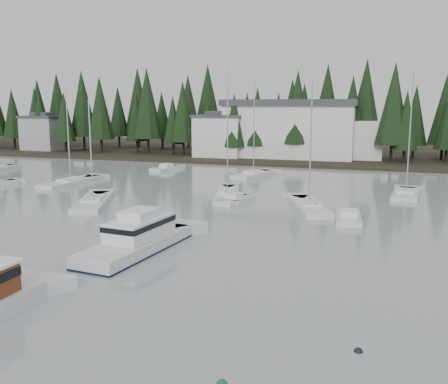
# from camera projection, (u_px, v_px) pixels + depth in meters

# --- Properties ---
(far_shore_land) EXTENTS (240.00, 54.00, 1.00)m
(far_shore_land) POSITION_uv_depth(u_px,v_px,m) (325.00, 153.00, 108.38)
(far_shore_land) COLOR black
(far_shore_land) RESTS_ON ground
(conifer_treeline) EXTENTS (200.00, 22.00, 20.00)m
(conifer_treeline) POSITION_uv_depth(u_px,v_px,m) (318.00, 158.00, 98.08)
(conifer_treeline) COLOR black
(conifer_treeline) RESTS_ON ground
(house_west) EXTENTS (9.54, 7.42, 8.75)m
(house_west) POSITION_uv_depth(u_px,v_px,m) (220.00, 135.00, 96.20)
(house_west) COLOR silver
(house_west) RESTS_ON ground
(house_far_west) EXTENTS (8.48, 7.42, 8.25)m
(house_far_west) POSITION_uv_depth(u_px,v_px,m) (44.00, 132.00, 110.93)
(house_far_west) COLOR #999EA0
(house_far_west) RESTS_ON ground
(harbor_inn) EXTENTS (29.50, 11.50, 10.90)m
(harbor_inn) POSITION_uv_depth(u_px,v_px,m) (301.00, 130.00, 94.55)
(harbor_inn) COLOR silver
(harbor_inn) RESTS_ON ground
(cabin_cruiser_center) EXTENTS (4.49, 11.12, 4.65)m
(cabin_cruiser_center) POSITION_uv_depth(u_px,v_px,m) (138.00, 242.00, 36.19)
(cabin_cruiser_center) COLOR silver
(cabin_cruiser_center) RESTS_ON ground
(sailboat_0) EXTENTS (3.54, 10.70, 13.09)m
(sailboat_0) POSITION_uv_depth(u_px,v_px,m) (71.00, 183.00, 66.84)
(sailboat_0) COLOR silver
(sailboat_0) RESTS_ON ground
(sailboat_2) EXTENTS (6.14, 10.55, 13.23)m
(sailboat_2) POSITION_uv_depth(u_px,v_px,m) (309.00, 208.00, 51.04)
(sailboat_2) COLOR silver
(sailboat_2) RESTS_ON ground
(sailboat_6) EXTENTS (5.41, 11.17, 15.05)m
(sailboat_6) POSITION_uv_depth(u_px,v_px,m) (227.00, 196.00, 57.81)
(sailboat_6) COLOR silver
(sailboat_6) RESTS_ON ground
(sailboat_7) EXTENTS (5.19, 9.17, 14.90)m
(sailboat_7) POSITION_uv_depth(u_px,v_px,m) (254.00, 175.00, 74.08)
(sailboat_7) COLOR silver
(sailboat_7) RESTS_ON ground
(sailboat_8) EXTENTS (6.69, 11.00, 11.61)m
(sailboat_8) POSITION_uv_depth(u_px,v_px,m) (93.00, 204.00, 53.32)
(sailboat_8) COLOR silver
(sailboat_8) RESTS_ON ground
(sailboat_9) EXTENTS (3.55, 8.30, 14.65)m
(sailboat_9) POSITION_uv_depth(u_px,v_px,m) (406.00, 195.00, 58.01)
(sailboat_9) COLOR silver
(sailboat_9) RESTS_ON ground
(runabout_1) EXTENTS (2.75, 5.86, 1.42)m
(runabout_1) POSITION_uv_depth(u_px,v_px,m) (348.00, 219.00, 45.74)
(runabout_1) COLOR silver
(runabout_1) RESTS_ON ground
(runabout_3) EXTENTS (3.38, 6.72, 1.42)m
(runabout_3) POSITION_uv_depth(u_px,v_px,m) (167.00, 169.00, 80.88)
(runabout_3) COLOR silver
(runabout_3) RESTS_ON ground
(runabout_4) EXTENTS (3.28, 5.71, 1.42)m
(runabout_4) POSITION_uv_depth(u_px,v_px,m) (234.00, 201.00, 54.17)
(runabout_4) COLOR silver
(runabout_4) RESTS_ON ground
(mooring_buoy_dark) EXTENTS (0.38, 0.38, 0.38)m
(mooring_buoy_dark) POSITION_uv_depth(u_px,v_px,m) (358.00, 352.00, 21.53)
(mooring_buoy_dark) COLOR black
(mooring_buoy_dark) RESTS_ON ground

